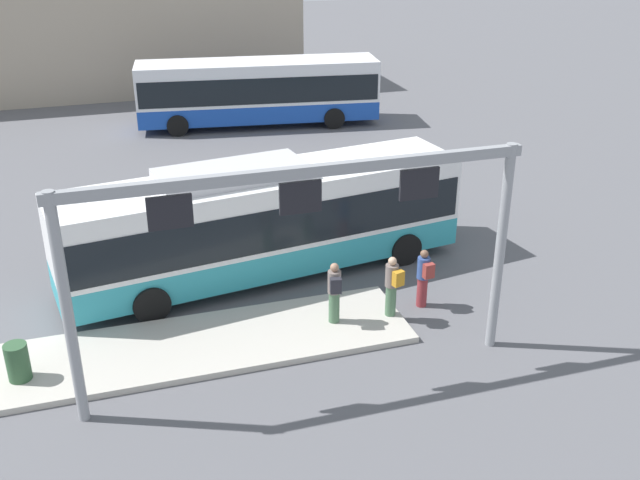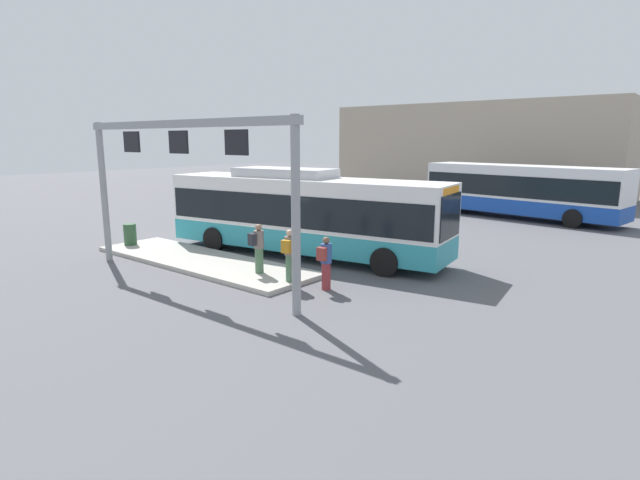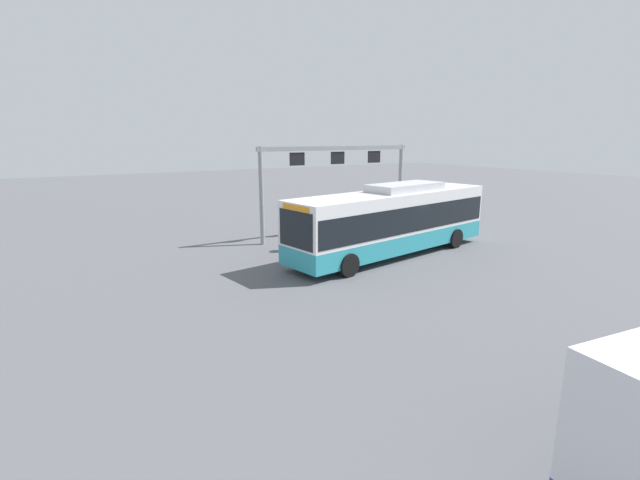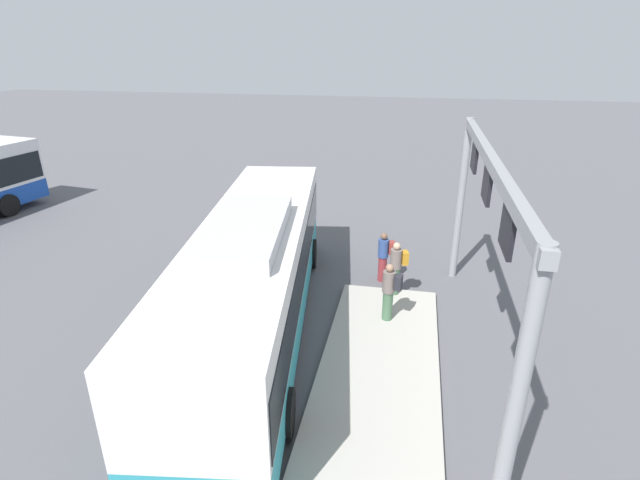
% 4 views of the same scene
% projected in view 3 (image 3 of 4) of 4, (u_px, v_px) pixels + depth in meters
% --- Properties ---
extents(ground_plane, '(120.00, 120.00, 0.00)m').
position_uv_depth(ground_plane, '(391.00, 255.00, 21.96)').
color(ground_plane, '#56565B').
extents(platform_curb, '(10.00, 2.80, 0.16)m').
position_uv_depth(platform_curb, '(382.00, 236.00, 25.88)').
color(platform_curb, '#B2ADA3').
rests_on(platform_curb, ground).
extents(bus_main, '(11.97, 4.17, 3.46)m').
position_uv_depth(bus_main, '(392.00, 219.00, 21.56)').
color(bus_main, teal).
rests_on(bus_main, ground).
extents(person_boarding, '(0.44, 0.59, 1.67)m').
position_uv_depth(person_boarding, '(310.00, 227.00, 23.37)').
color(person_boarding, '#476B4C').
rests_on(person_boarding, platform_curb).
extents(person_waiting_near, '(0.38, 0.55, 1.67)m').
position_uv_depth(person_waiting_near, '(296.00, 234.00, 22.47)').
color(person_waiting_near, maroon).
rests_on(person_waiting_near, ground).
extents(person_waiting_mid, '(0.40, 0.57, 1.67)m').
position_uv_depth(person_waiting_mid, '(336.00, 225.00, 24.06)').
color(person_waiting_mid, '#476B4C').
rests_on(person_waiting_mid, platform_curb).
extents(platform_sign_gantry, '(10.11, 0.24, 5.20)m').
position_uv_depth(platform_sign_gantry, '(338.00, 170.00, 25.76)').
color(platform_sign_gantry, gray).
rests_on(platform_sign_gantry, ground).
extents(trash_bin, '(0.52, 0.52, 0.90)m').
position_uv_depth(trash_bin, '(433.00, 219.00, 28.27)').
color(trash_bin, '#2D5133').
rests_on(trash_bin, platform_curb).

